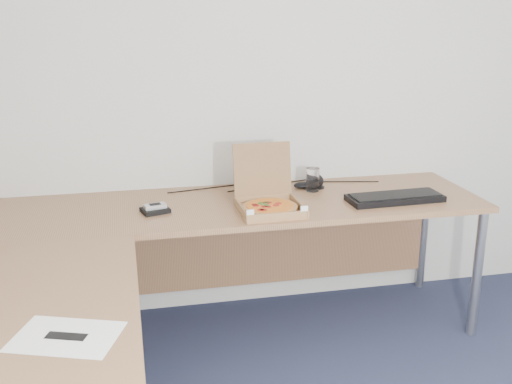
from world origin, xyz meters
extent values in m
cube|color=#906341|center=(-0.50, 1.40, 0.71)|extent=(2.50, 0.70, 0.03)
cube|color=#906341|center=(-1.40, 0.30, 0.71)|extent=(0.70, 1.50, 0.03)
cylinder|color=gray|center=(0.70, 1.70, 0.35)|extent=(0.05, 0.05, 0.70)
cube|color=#9A6F45|center=(-0.39, 1.23, 0.73)|extent=(0.30, 0.30, 0.01)
cube|color=#9A6F45|center=(-0.39, 1.40, 0.89)|extent=(0.30, 0.06, 0.30)
cylinder|color=#BC7E4A|center=(-0.39, 1.23, 0.75)|extent=(0.27, 0.27, 0.02)
cylinder|color=#B32D0D|center=(-0.39, 1.23, 0.76)|extent=(0.23, 0.23, 0.00)
cylinder|color=white|center=(-0.08, 1.52, 0.79)|extent=(0.07, 0.07, 0.13)
cube|color=black|center=(0.28, 1.26, 0.75)|extent=(0.50, 0.20, 0.03)
ellipsoid|color=black|center=(-0.12, 1.58, 0.75)|extent=(0.12, 0.09, 0.04)
cube|color=black|center=(-0.94, 1.34, 0.74)|extent=(0.15, 0.14, 0.02)
cube|color=#B2B5BA|center=(-0.94, 1.34, 0.76)|extent=(0.11, 0.08, 0.02)
cube|color=white|center=(-1.28, 0.21, 0.73)|extent=(0.37, 0.32, 0.00)
ellipsoid|color=black|center=(-0.04, 1.58, 0.77)|extent=(0.10, 0.10, 0.08)
camera|label=1|loc=(-1.06, -1.53, 1.69)|focal=42.89mm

